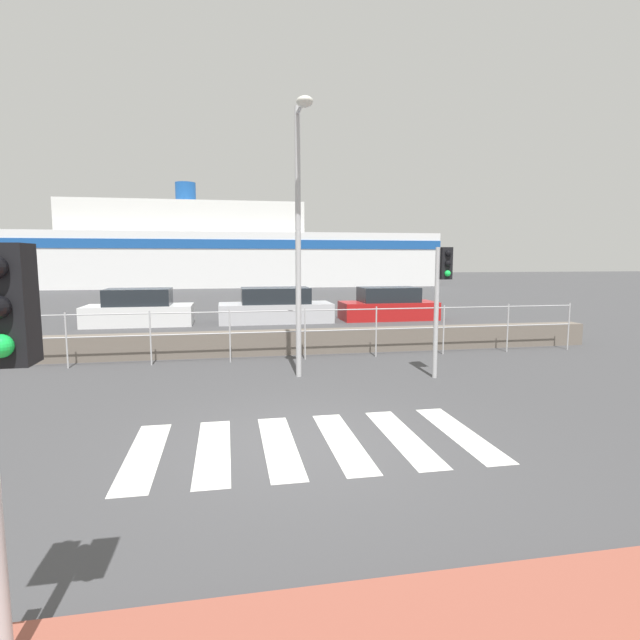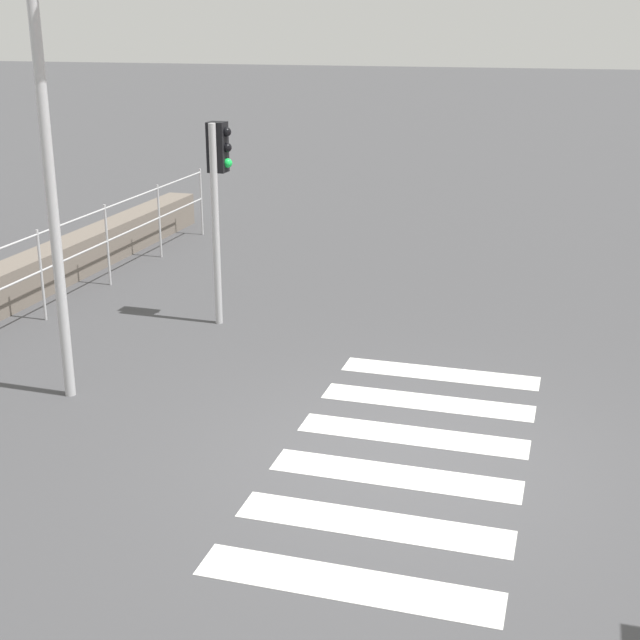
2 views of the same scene
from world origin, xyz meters
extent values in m
plane|color=#424244|center=(0.00, 0.00, 0.00)|extent=(160.00, 160.00, 0.00)
cube|color=silver|center=(-2.13, 0.00, 0.00)|extent=(0.45, 2.40, 0.01)
cube|color=silver|center=(-1.23, 0.00, 0.00)|extent=(0.45, 2.40, 0.01)
cube|color=silver|center=(-0.33, 0.00, 0.00)|extent=(0.45, 2.40, 0.01)
cube|color=silver|center=(0.57, 0.00, 0.00)|extent=(0.45, 2.40, 0.01)
cube|color=silver|center=(1.47, 0.00, 0.00)|extent=(0.45, 2.40, 0.01)
cube|color=silver|center=(2.37, 0.00, 0.00)|extent=(0.45, 2.40, 0.01)
cylinder|color=#B2B2B5|center=(2.85, 5.83, 0.67)|extent=(0.04, 0.04, 1.34)
cylinder|color=#B2B2B5|center=(4.74, 5.83, 0.67)|extent=(0.04, 0.04, 1.34)
cylinder|color=#B2B2B5|center=(6.64, 5.83, 0.67)|extent=(0.04, 0.04, 1.34)
cylinder|color=#B2B2B5|center=(8.54, 5.83, 0.67)|extent=(0.04, 0.04, 1.34)
cylinder|color=#B2B2B5|center=(3.42, 3.36, 1.41)|extent=(0.10, 0.10, 2.83)
cube|color=black|center=(3.59, 3.36, 2.49)|extent=(0.24, 0.24, 0.68)
sphere|color=black|center=(3.59, 3.22, 2.70)|extent=(0.13, 0.13, 0.13)
sphere|color=black|center=(3.59, 3.22, 2.49)|extent=(0.13, 0.13, 0.13)
sphere|color=#19D84C|center=(3.59, 3.22, 2.28)|extent=(0.13, 0.13, 0.13)
cylinder|color=#B2B2B5|center=(0.52, 4.02, 2.86)|extent=(0.12, 0.12, 5.73)
camera|label=1|loc=(-1.00, -6.66, 2.59)|focal=28.00mm
camera|label=2|loc=(-7.81, -1.44, 4.12)|focal=50.00mm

